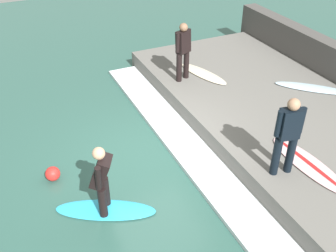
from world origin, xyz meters
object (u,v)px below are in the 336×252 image
Objects in this scene: marker_buoy at (53,174)px; surfer_waiting_near at (288,133)px; surfboard_riding at (106,210)px; surfboard_waiting_far at (203,74)px; surfboard_spare at (313,88)px; surfboard_waiting_near at (308,164)px; surfer_riding at (102,177)px; surfer_waiting_far at (183,49)px.

surfer_waiting_near is at bearing -29.03° from marker_buoy.
surfboard_riding is at bearing -61.75° from marker_buoy.
surfboard_waiting_far and surfboard_spare have the same top height.
surfboard_waiting_near reaches higher than surfboard_riding.
surfboard_waiting_near reaches higher than surfboard_spare.
surfer_waiting_near reaches higher than surfboard_waiting_far.
surfboard_waiting_near is 3.42m from surfboard_spare.
surfboard_spare is (3.00, 2.40, -0.91)m from surfer_waiting_near.
surfer_riding is 0.83× the size of surfboard_spare.
surfer_riding is at bearing -139.52° from surfboard_waiting_far.
surfer_waiting_near is at bearing 172.92° from surfboard_waiting_near.
surfboard_waiting_far is (0.68, -0.01, -0.89)m from surfer_waiting_far.
surfboard_riding is 1.22× the size of surfer_waiting_far.
surfboard_waiting_near is at bearing -14.01° from surfboard_riding.
surfboard_spare is (2.27, -2.03, 0.00)m from surfboard_waiting_far.
surfboard_waiting_far is 5.82× the size of marker_buoy.
surfboard_riding is 6.57m from surfboard_spare.
surfboard_spare is (2.35, 2.49, -0.00)m from surfboard_waiting_near.
surfer_waiting_far is 0.89× the size of surfboard_waiting_far.
surfer_waiting_far is at bearing 45.69° from surfer_riding.
surfer_riding is 0.80× the size of surfboard_waiting_far.
surfer_waiting_far is 0.93× the size of surfboard_spare.
surfboard_waiting_near is 4.52m from surfboard_waiting_far.
surfer_waiting_near reaches higher than marker_buoy.
surfboard_waiting_near is 5.33m from marker_buoy.
marker_buoy reaches higher than surfboard_riding.
surfer_waiting_near is 0.91× the size of surfboard_waiting_far.
surfer_waiting_near is at bearing -141.34° from surfboard_spare.
surfboard_waiting_near is at bearing -82.45° from surfer_waiting_far.
surfer_waiting_far reaches higher than surfboard_riding.
surfboard_waiting_near is 4.65m from surfer_waiting_far.
marker_buoy is (-0.73, 1.35, 0.13)m from surfboard_riding.
surfer_waiting_far is 4.85m from marker_buoy.
surfboard_waiting_far is at bearing 80.60° from surfer_waiting_near.
surfboard_waiting_far is at bearing 40.48° from surfboard_riding.
surfer_riding reaches higher than marker_buoy.
surfer_riding is 1.70m from marker_buoy.
surfboard_riding is 3.78m from surfer_waiting_near.
surfer_waiting_far is at bearing 145.39° from surfboard_spare.
surfboard_spare is at bearing 1.01° from marker_buoy.
surfer_waiting_near is 1.13m from surfboard_waiting_near.
surfboard_waiting_near is (4.03, -1.01, -0.35)m from surfer_riding.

